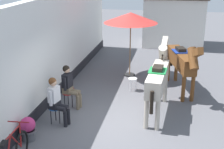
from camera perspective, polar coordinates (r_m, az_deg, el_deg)
The scene contains 11 objects.
ground_plane at distance 11.77m, azimuth 3.63°, elevation -2.03°, with size 40.00×40.00×0.00m, color #56565B.
pub_facade_wall at distance 10.53m, azimuth -11.24°, elevation 3.81°, with size 0.34×14.00×3.40m.
distant_cottage at distance 17.71m, azimuth 11.37°, elevation 11.07°, with size 3.40×2.60×3.50m.
seated_visitor_near at distance 8.88m, azimuth -10.22°, elevation -4.37°, with size 0.61×0.48×1.39m.
seated_visitor_far at distance 9.84m, azimuth -7.84°, elevation -1.79°, with size 0.61×0.48×1.39m.
saddled_horse_near at distance 9.38m, azimuth 8.50°, elevation -0.44°, with size 0.59×3.00×2.06m.
saddled_horse_far at distance 11.10m, azimuth 12.71°, elevation 2.50°, with size 1.11×2.91×2.06m.
flower_planter_near at distance 8.44m, azimuth -15.17°, elevation -9.49°, with size 0.43×0.43×0.64m.
cafe_parasol at distance 12.21m, azimuth 3.46°, elevation 10.30°, with size 2.10×2.10×2.58m.
spare_stool_white at distance 11.20m, azimuth 3.82°, elevation -1.00°, with size 0.32×0.32×0.46m.
satchel_bag at distance 11.11m, azimuth -7.70°, elevation -2.98°, with size 0.28×0.12×0.20m, color maroon.
Camera 1 is at (1.40, -7.84, 4.36)m, focal length 49.83 mm.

